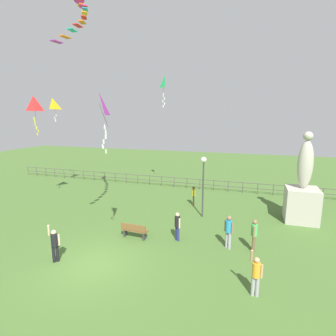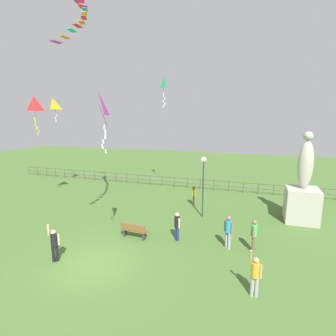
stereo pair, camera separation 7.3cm
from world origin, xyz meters
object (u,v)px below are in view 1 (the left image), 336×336
at_px(lamppost, 203,173).
at_px(kite_1, 100,107).
at_px(kite_2, 165,83).
at_px(person_5, 256,273).
at_px(park_bench, 134,230).
at_px(statue_monument, 302,196).
at_px(kite_0, 53,105).
at_px(person_1, 254,233).
at_px(person_4, 194,195).
at_px(person_0, 229,230).
at_px(kite_3, 34,105).
at_px(person_2, 177,225).
at_px(person_3, 55,243).

height_order(lamppost, kite_1, kite_1).
bearing_deg(kite_2, person_5, -59.01).
bearing_deg(park_bench, statue_monument, 31.41).
bearing_deg(kite_0, person_1, -19.42).
distance_m(person_5, kite_0, 20.17).
bearing_deg(lamppost, kite_1, -119.02).
xyz_separation_m(lamppost, kite_1, (-3.51, -6.32, 4.02)).
bearing_deg(lamppost, person_4, 117.62).
bearing_deg(kite_1, lamppost, 60.98).
distance_m(person_0, kite_3, 15.71).
bearing_deg(statue_monument, park_bench, -148.59).
relative_size(statue_monument, person_2, 3.62).
distance_m(person_1, kite_0, 18.76).
distance_m(kite_2, kite_3, 10.56).
bearing_deg(person_2, kite_3, 167.10).
bearing_deg(kite_3, statue_monument, 7.70).
distance_m(lamppost, person_4, 3.11).
xyz_separation_m(park_bench, person_4, (1.92, 6.32, 0.40)).
distance_m(person_0, person_4, 6.64).
height_order(person_2, person_5, person_5).
bearing_deg(park_bench, kite_2, 99.09).
xyz_separation_m(lamppost, park_bench, (-2.98, -4.30, -2.52)).
bearing_deg(person_1, lamppost, 130.74).
bearing_deg(person_2, person_1, 0.51).
height_order(statue_monument, person_0, statue_monument).
distance_m(lamppost, kite_0, 14.21).
xyz_separation_m(person_1, kite_0, (-16.55, 5.84, 6.63)).
height_order(kite_1, kite_2, kite_2).
distance_m(person_1, kite_2, 15.17).
relative_size(park_bench, kite_1, 0.57).
bearing_deg(statue_monument, person_1, -119.49).
relative_size(person_1, person_2, 1.05).
distance_m(lamppost, person_0, 4.79).
xyz_separation_m(person_4, kite_2, (-3.57, 3.97, 8.59)).
bearing_deg(person_2, statue_monument, 36.86).
height_order(park_bench, person_0, person_0).
height_order(person_2, person_4, person_2).
distance_m(person_3, kite_0, 14.13).
xyz_separation_m(statue_monument, kite_0, (-19.40, 0.80, 5.91)).
relative_size(kite_0, kite_2, 0.72).
distance_m(lamppost, kite_1, 8.27).
xyz_separation_m(person_2, kite_1, (-2.85, -2.49, 6.10)).
relative_size(person_0, person_2, 1.10).
bearing_deg(kite_2, park_bench, -80.91).
distance_m(park_bench, kite_2, 13.77).
bearing_deg(person_2, park_bench, -168.36).
height_order(person_5, kite_0, kite_0).
distance_m(lamppost, person_2, 4.40).
height_order(kite_2, kite_3, kite_2).
bearing_deg(kite_0, kite_2, 24.49).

